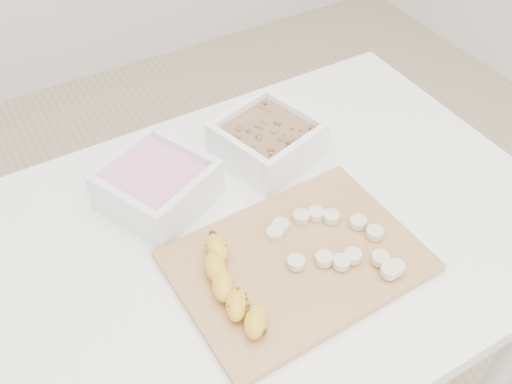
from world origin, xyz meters
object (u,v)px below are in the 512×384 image
bowl_yogurt (157,185)px  cutting_board (297,261)px  banana (232,287)px  bowl_granola (267,140)px  table (264,263)px

bowl_yogurt → cutting_board: size_ratio=0.58×
banana → bowl_granola: bearing=67.1°
table → bowl_granola: (0.10, 0.16, 0.13)m
table → cutting_board: size_ratio=2.64×
bowl_granola → cutting_board: size_ratio=0.53×
bowl_granola → cutting_board: (-0.09, -0.25, -0.03)m
bowl_yogurt → table: bearing=-49.2°
table → bowl_granola: bearing=58.1°
bowl_yogurt → banana: (0.01, -0.25, -0.01)m
bowl_yogurt → cutting_board: (0.13, -0.24, -0.03)m
table → cutting_board: 0.14m
table → bowl_yogurt: (-0.13, 0.15, 0.14)m
table → banana: (-0.11, -0.10, 0.13)m
bowl_granola → banana: bearing=-129.8°
banana → cutting_board: bearing=20.3°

